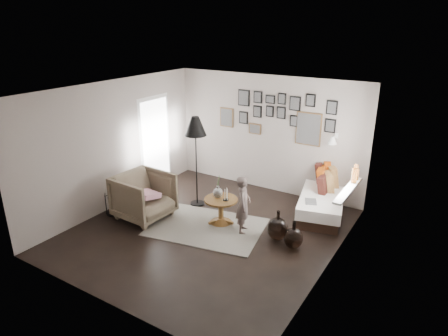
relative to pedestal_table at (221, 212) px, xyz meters
The scene contains 23 objects.
ground 0.47m from the pedestal_table, 95.21° to the right, with size 4.80×4.80×0.00m, color black.
wall_back 2.26m from the pedestal_table, 91.07° to the left, with size 4.50×4.50×0.00m, color #9D9189.
wall_front 3.01m from the pedestal_table, 90.76° to the right, with size 4.50×4.50×0.00m, color #9D9189.
wall_left 2.56m from the pedestal_table, 169.86° to the right, with size 4.80×4.80×0.00m, color #9D9189.
wall_right 2.49m from the pedestal_table, 10.47° to the right, with size 4.80×4.80×0.00m, color #9D9189.
ceiling 2.40m from the pedestal_table, 95.21° to the right, with size 4.80×4.80×0.00m, color white.
door_left 2.54m from the pedestal_table, 160.81° to the left, with size 0.00×2.14×2.14m.
window_right 2.43m from the pedestal_table, 23.56° to the left, with size 0.15×1.32×1.30m.
gallery_wall 2.50m from the pedestal_table, 82.78° to the left, with size 2.74×0.03×1.08m.
wall_sconce 2.60m from the pedestal_table, 48.75° to the left, with size 0.18×0.36×0.16m.
rug 0.40m from the pedestal_table, 113.40° to the right, with size 2.08×1.46×0.01m, color beige.
pedestal_table is the anchor object (origin of this frame).
vase 0.42m from the pedestal_table, 165.96° to the left, with size 0.18×0.18×0.46m.
candles 0.40m from the pedestal_table, ahead, with size 0.11×0.11×0.24m.
daybed 2.17m from the pedestal_table, 46.41° to the left, with size 1.24×2.03×0.93m.
magazine_on_daybed 1.73m from the pedestal_table, 32.76° to the left, with size 0.21×0.28×0.02m, color black.
armchair 1.54m from the pedestal_table, 156.89° to the right, with size 0.96×0.99×0.90m, color brown.
armchair_cushion 1.50m from the pedestal_table, 158.22° to the right, with size 0.41×0.41×0.10m, color silver.
floor_lamp 1.71m from the pedestal_table, 153.57° to the left, with size 0.44×0.44×1.90m.
magazine_basket 2.18m from the pedestal_table, 158.73° to the right, with size 0.40×0.40×0.44m.
demijohn_large 1.19m from the pedestal_table, ahead, with size 0.37×0.37×0.56m.
demijohn_small 1.54m from the pedestal_table, ahead, with size 0.33×0.33×0.51m.
child 0.62m from the pedestal_table, ahead, with size 0.40×0.26×1.09m, color brown.
Camera 1 is at (3.72, -5.39, 3.68)m, focal length 32.00 mm.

